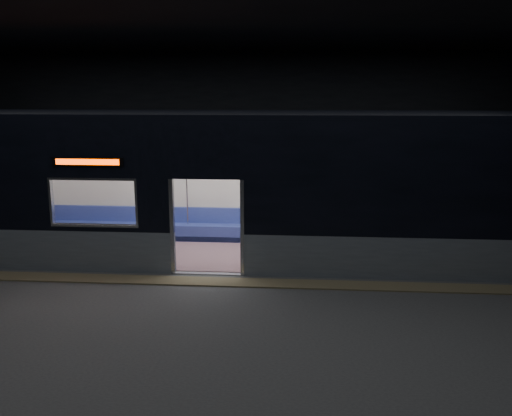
# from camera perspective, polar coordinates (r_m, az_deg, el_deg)

# --- Properties ---
(station_floor) EXTENTS (24.00, 14.00, 0.01)m
(station_floor) POSITION_cam_1_polar(r_m,az_deg,el_deg) (10.68, -6.00, -8.81)
(station_floor) COLOR #47494C
(station_floor) RESTS_ON ground
(station_envelope) EXTENTS (24.00, 14.00, 5.00)m
(station_envelope) POSITION_cam_1_polar(r_m,az_deg,el_deg) (9.98, -6.48, 11.28)
(station_envelope) COLOR black
(station_envelope) RESTS_ON station_floor
(tactile_strip) EXTENTS (22.80, 0.50, 0.03)m
(tactile_strip) POSITION_cam_1_polar(r_m,az_deg,el_deg) (11.18, -5.49, -7.71)
(tactile_strip) COLOR #8C7F59
(tactile_strip) RESTS_ON station_floor
(metro_car) EXTENTS (18.00, 3.04, 3.35)m
(metro_car) POSITION_cam_1_polar(r_m,az_deg,el_deg) (12.64, -4.11, 3.21)
(metro_car) COLOR gray
(metro_car) RESTS_ON station_floor
(passenger) EXTENTS (0.37, 0.64, 1.31)m
(passenger) POSITION_cam_1_polar(r_m,az_deg,el_deg) (13.68, 4.59, -0.67)
(passenger) COLOR black
(passenger) RESTS_ON metro_car
(handbag) EXTENTS (0.28, 0.25, 0.13)m
(handbag) POSITION_cam_1_polar(r_m,az_deg,el_deg) (13.51, 4.47, -1.32)
(handbag) COLOR black
(handbag) RESTS_ON passenger
(transit_map) EXTENTS (0.93, 0.03, 0.61)m
(transit_map) POSITION_cam_1_polar(r_m,az_deg,el_deg) (14.20, 17.15, 2.09)
(transit_map) COLOR white
(transit_map) RESTS_ON metro_car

